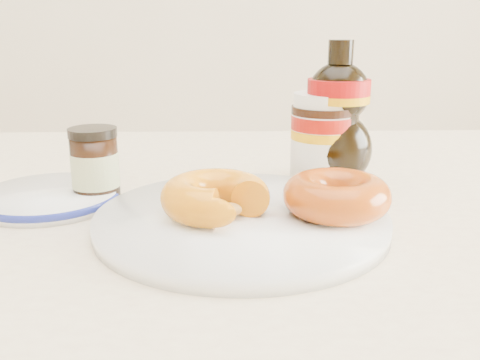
{
  "coord_description": "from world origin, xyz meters",
  "views": [
    {
      "loc": [
        0.02,
        -0.46,
        0.95
      ],
      "look_at": [
        0.04,
        0.1,
        0.79
      ],
      "focal_mm": 40.0,
      "sensor_mm": 36.0,
      "label": 1
    }
  ],
  "objects_px": {
    "plate": "(241,219)",
    "blue_rim_saucer": "(50,197)",
    "donut_bitten": "(215,197)",
    "donut_whole": "(337,195)",
    "syrup_bottle": "(338,113)",
    "nutella_jar": "(322,135)",
    "dining_table": "(208,279)",
    "dark_jar": "(95,166)"
  },
  "relations": [
    {
      "from": "nutella_jar",
      "to": "donut_whole",
      "type": "bearing_deg",
      "value": -94.6
    },
    {
      "from": "plate",
      "to": "nutella_jar",
      "type": "height_order",
      "value": "nutella_jar"
    },
    {
      "from": "donut_bitten",
      "to": "blue_rim_saucer",
      "type": "xyz_separation_m",
      "value": [
        -0.19,
        0.08,
        -0.03
      ]
    },
    {
      "from": "dining_table",
      "to": "donut_bitten",
      "type": "bearing_deg",
      "value": -78.21
    },
    {
      "from": "plate",
      "to": "nutella_jar",
      "type": "distance_m",
      "value": 0.2
    },
    {
      "from": "syrup_bottle",
      "to": "dark_jar",
      "type": "relative_size",
      "value": 2.07
    },
    {
      "from": "dining_table",
      "to": "donut_whole",
      "type": "bearing_deg",
      "value": -21.25
    },
    {
      "from": "plate",
      "to": "blue_rim_saucer",
      "type": "distance_m",
      "value": 0.23
    },
    {
      "from": "plate",
      "to": "dining_table",
      "type": "bearing_deg",
      "value": 127.38
    },
    {
      "from": "donut_whole",
      "to": "syrup_bottle",
      "type": "xyz_separation_m",
      "value": [
        0.03,
        0.16,
        0.06
      ]
    },
    {
      "from": "dark_jar",
      "to": "donut_bitten",
      "type": "bearing_deg",
      "value": -31.98
    },
    {
      "from": "nutella_jar",
      "to": "dark_jar",
      "type": "xyz_separation_m",
      "value": [
        -0.27,
        -0.08,
        -0.02
      ]
    },
    {
      "from": "donut_bitten",
      "to": "syrup_bottle",
      "type": "xyz_separation_m",
      "value": [
        0.15,
        0.16,
        0.06
      ]
    },
    {
      "from": "donut_bitten",
      "to": "nutella_jar",
      "type": "distance_m",
      "value": 0.21
    },
    {
      "from": "dining_table",
      "to": "donut_whole",
      "type": "relative_size",
      "value": 12.91
    },
    {
      "from": "donut_bitten",
      "to": "dining_table",
      "type": "bearing_deg",
      "value": 112.11
    },
    {
      "from": "plate",
      "to": "donut_bitten",
      "type": "relative_size",
      "value": 2.71
    },
    {
      "from": "syrup_bottle",
      "to": "blue_rim_saucer",
      "type": "relative_size",
      "value": 1.14
    },
    {
      "from": "donut_whole",
      "to": "dark_jar",
      "type": "relative_size",
      "value": 1.24
    },
    {
      "from": "dining_table",
      "to": "donut_whole",
      "type": "xyz_separation_m",
      "value": [
        0.13,
        -0.05,
        0.12
      ]
    },
    {
      "from": "plate",
      "to": "blue_rim_saucer",
      "type": "relative_size",
      "value": 1.88
    },
    {
      "from": "plate",
      "to": "donut_bitten",
      "type": "height_order",
      "value": "donut_bitten"
    },
    {
      "from": "nutella_jar",
      "to": "syrup_bottle",
      "type": "xyz_separation_m",
      "value": [
        0.02,
        -0.0,
        0.03
      ]
    },
    {
      "from": "syrup_bottle",
      "to": "dining_table",
      "type": "bearing_deg",
      "value": -146.46
    },
    {
      "from": "dining_table",
      "to": "donut_bitten",
      "type": "height_order",
      "value": "donut_bitten"
    },
    {
      "from": "plate",
      "to": "donut_whole",
      "type": "distance_m",
      "value": 0.1
    },
    {
      "from": "donut_bitten",
      "to": "blue_rim_saucer",
      "type": "bearing_deg",
      "value": 167.39
    },
    {
      "from": "dining_table",
      "to": "donut_bitten",
      "type": "xyz_separation_m",
      "value": [
        0.01,
        -0.05,
        0.12
      ]
    },
    {
      "from": "donut_whole",
      "to": "blue_rim_saucer",
      "type": "distance_m",
      "value": 0.32
    },
    {
      "from": "dining_table",
      "to": "dark_jar",
      "type": "height_order",
      "value": "dark_jar"
    },
    {
      "from": "dining_table",
      "to": "donut_bitten",
      "type": "distance_m",
      "value": 0.13
    },
    {
      "from": "dining_table",
      "to": "blue_rim_saucer",
      "type": "xyz_separation_m",
      "value": [
        -0.18,
        0.03,
        0.09
      ]
    },
    {
      "from": "dark_jar",
      "to": "blue_rim_saucer",
      "type": "xyz_separation_m",
      "value": [
        -0.05,
        -0.01,
        -0.03
      ]
    },
    {
      "from": "donut_whole",
      "to": "dining_table",
      "type": "bearing_deg",
      "value": 158.75
    },
    {
      "from": "dark_jar",
      "to": "nutella_jar",
      "type": "bearing_deg",
      "value": 15.92
    },
    {
      "from": "nutella_jar",
      "to": "syrup_bottle",
      "type": "relative_size",
      "value": 0.64
    },
    {
      "from": "syrup_bottle",
      "to": "nutella_jar",
      "type": "bearing_deg",
      "value": 165.72
    },
    {
      "from": "syrup_bottle",
      "to": "plate",
      "type": "bearing_deg",
      "value": -128.87
    },
    {
      "from": "plate",
      "to": "donut_bitten",
      "type": "bearing_deg",
      "value": -170.89
    },
    {
      "from": "syrup_bottle",
      "to": "dark_jar",
      "type": "bearing_deg",
      "value": -165.77
    },
    {
      "from": "dining_table",
      "to": "syrup_bottle",
      "type": "distance_m",
      "value": 0.26
    },
    {
      "from": "dining_table",
      "to": "nutella_jar",
      "type": "bearing_deg",
      "value": 37.61
    }
  ]
}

